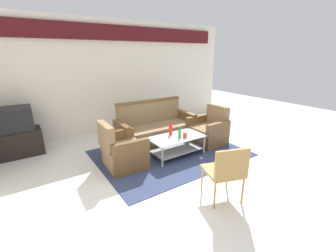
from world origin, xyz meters
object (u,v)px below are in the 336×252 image
Objects in this scene: cup at (185,135)px; coffee_table at (177,143)px; bottle_red at (171,130)px; tv_stand at (20,143)px; bottle_green at (180,134)px; wicker_chair at (226,169)px; television at (15,119)px; armchair_left at (122,152)px; couch at (156,130)px; armchair_right at (208,131)px.

coffee_table is at bearing 130.51° from cup.
tv_stand is (-2.57, 1.66, -0.25)m from bottle_red.
bottle_green is (0.01, -0.09, 0.22)m from coffee_table.
bottle_red is 1.77m from wicker_chair.
bottle_green is at bearing -85.67° from coffee_table.
television reaches higher than cup.
armchair_left is 1.01× the size of wicker_chair.
tv_stand is at bearing 143.61° from bottle_green.
bottle_green is 0.82× the size of bottle_red.
bottle_red is at bearing 99.44° from wicker_chair.
cup reaches higher than coffee_table.
television is at bearing 144.78° from coffee_table.
cup is at bearing 95.71° from couch.
television reaches higher than armchair_left.
couch is at bearing 89.13° from bottle_green.
tv_stand is (-2.62, 0.98, -0.06)m from couch.
bottle_red is at bearing 114.78° from cup.
tv_stand is at bearing 63.53° from armchair_right.
armchair_left and armchair_right have the same top height.
television is at bearing -135.26° from armchair_left.
armchair_right is 1.01× the size of wicker_chair.
couch is 18.07× the size of cup.
cup is 3.36m from television.
cup is at bearing -65.22° from bottle_red.
couch is 0.71m from bottle_red.
couch reaches higher than bottle_red.
couch is 1.29m from armchair_left.
wicker_chair is at bearing 125.28° from television.
cup is (0.14, -0.30, -0.05)m from bottle_red.
cup is at bearing 105.07° from armchair_right.
wicker_chair is at bearing -106.85° from cup.
coffee_table is 0.25m from cup.
wicker_chair is (-0.35, -2.42, 0.18)m from couch.
cup is (0.10, -0.04, -0.04)m from bottle_green.
couch is 1.64× the size of coffee_table.
television is (-2.60, 1.83, 0.49)m from coffee_table.
wicker_chair is (-1.32, -1.70, 0.21)m from armchair_right.
bottle_red is (-0.05, -0.68, 0.20)m from couch.
bottle_green reaches higher than cup.
armchair_right is 4.00m from television.
coffee_table is at bearing 146.39° from television.
bottle_red reaches higher than cup.
bottle_red is 3.07m from tv_stand.
wicker_chair is (2.27, -3.41, -0.27)m from television.
television is (0.00, 0.00, 0.50)m from tv_stand.
tv_stand reaches higher than cup.
couch reaches higher than tv_stand.
couch is 2.13× the size of armchair_left.
armchair_left is at bearing 31.33° from couch.
wicker_chair is at bearing -56.30° from tv_stand.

